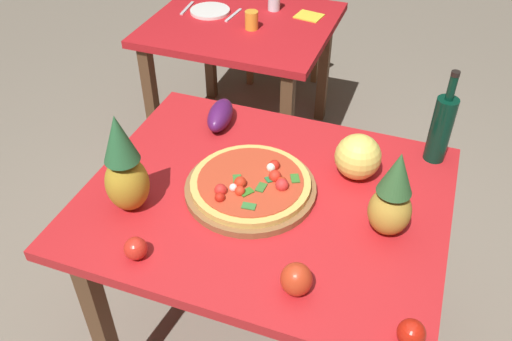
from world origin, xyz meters
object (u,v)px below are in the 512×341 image
Objects in this scene: wine_bottle at (441,128)px; bell_pepper at (296,279)px; dining_chair at (277,23)px; pineapple_left at (124,168)px; pizza at (252,182)px; tomato_at_corner at (136,248)px; pizza_board at (251,188)px; fork_utensil at (187,8)px; drinking_glass_water at (274,0)px; dinner_plate at (210,11)px; background_table at (242,40)px; melon at (358,157)px; drinking_glass_juice at (252,20)px; eggplant at (220,115)px; display_table at (265,214)px; napkin_folded at (309,16)px; tomato_beside_pepper at (411,333)px; pineapple_right at (392,198)px; knife_utensil at (234,15)px.

bell_pepper is at bearing -111.94° from wine_bottle.
dining_chair is 2.20m from pineapple_left.
tomato_at_corner is (-0.22, -0.39, -0.01)m from pizza.
pizza_board is 1.58m from fork_utensil.
dinner_plate is (-0.32, -0.15, -0.05)m from drinking_glass_water.
dining_chair is at bearing 91.16° from background_table.
melon is at bearing 84.61° from bell_pepper.
drinking_glass_juice reaches higher than dining_chair.
drinking_glass_juice is (-0.71, 1.54, 0.00)m from bell_pepper.
drinking_glass_juice reaches higher than eggplant.
tomato_at_corner is at bearing -119.27° from pizza.
dinner_plate reaches higher than background_table.
drinking_glass_juice is 0.27m from drinking_glass_water.
pizza_board is at bearing 175.71° from display_table.
tomato_at_corner is at bearing -73.13° from dinner_plate.
napkin_folded is (0.21, -0.02, -0.05)m from drinking_glass_water.
dining_chair is at bearing 105.58° from pizza_board.
dining_chair is at bearing 124.48° from napkin_folded.
bell_pepper is at bearing -52.70° from eggplant.
tomato_beside_pepper is 2.17m from dinner_plate.
display_table is 6.01× the size of eggplant.
drinking_glass_juice is at bearing 118.85° from dining_chair.
drinking_glass_juice is at bearing -22.29° from dinner_plate.
pizza_board is at bearing 61.22° from tomato_at_corner.
background_table is 6.90× the size of napkin_folded.
tomato_beside_pepper is 2.12m from drinking_glass_water.
melon is at bearing 113.73° from tomato_beside_pepper.
pineapple_right reaches higher than drinking_glass_water.
pineapple_left reaches higher than dining_chair.
pizza_board is at bearing 127.17° from bell_pepper.
bell_pepper reaches higher than dining_chair.
pineapple_right reaches higher than dinner_plate.
eggplant is 0.89m from drinking_glass_juice.
napkin_folded reaches higher than display_table.
tomato_at_corner is (0.32, -2.33, 0.33)m from dining_chair.
display_table is 3.98× the size of pineapple_right.
dining_chair reaches higher than background_table.
tomato_at_corner is at bearing -81.85° from drinking_glass_juice.
pineapple_left reaches higher than background_table.
melon is at bearing -46.58° from dinner_plate.
drinking_glass_water reaches higher than tomato_beside_pepper.
bell_pepper reaches higher than eggplant.
drinking_glass_water is at bearing 119.96° from melon.
napkin_folded is at bearing 46.11° from drinking_glass_juice.
wine_bottle is (0.56, 0.40, 0.12)m from pizza_board.
pineapple_right is 4.10× the size of tomato_beside_pepper.
pizza is 1.45m from knife_utensil.
pineapple_right is (0.41, -0.02, 0.23)m from display_table.
drinking_glass_water is 0.62× the size of knife_utensil.
bell_pepper is (-0.20, -0.32, -0.09)m from pineapple_right.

